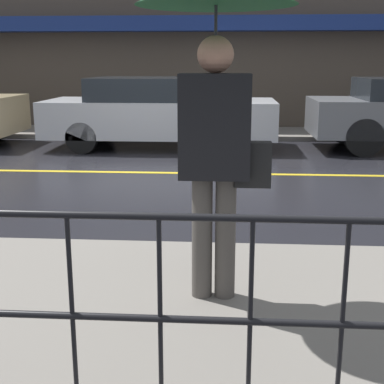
{
  "coord_description": "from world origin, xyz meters",
  "views": [
    {
      "loc": [
        1.39,
        -8.24,
        1.72
      ],
      "look_at": [
        1.03,
        -3.09,
        0.45
      ],
      "focal_mm": 50.0,
      "sensor_mm": 36.0,
      "label": 1
    }
  ],
  "objects": [
    {
      "name": "ground_plane",
      "position": [
        0.0,
        0.0,
        0.0
      ],
      "size": [
        80.0,
        80.0,
        0.0
      ],
      "primitive_type": "plane",
      "color": "black"
    },
    {
      "name": "building_storefront",
      "position": [
        0.0,
        5.55,
        2.8
      ],
      "size": [
        28.0,
        0.85,
        5.62
      ],
      "color": "#4C4238",
      "rests_on": "ground_plane"
    },
    {
      "name": "pedestrian",
      "position": [
        1.3,
        -4.73,
        1.79
      ],
      "size": [
        1.02,
        1.02,
        2.19
      ],
      "rotation": [
        0.0,
        0.0,
        3.14
      ],
      "color": "#4C4742",
      "rests_on": "sidewalk_near"
    },
    {
      "name": "lane_marking",
      "position": [
        0.0,
        0.0,
        0.0
      ],
      "size": [
        25.2,
        0.12,
        0.01
      ],
      "color": "gold",
      "rests_on": "ground_plane"
    },
    {
      "name": "sidewalk_far",
      "position": [
        0.0,
        4.51,
        0.05
      ],
      "size": [
        28.0,
        1.84,
        0.1
      ],
      "color": "slate",
      "rests_on": "ground_plane"
    },
    {
      "name": "car_silver",
      "position": [
        -0.04,
        2.55,
        0.72
      ],
      "size": [
        4.59,
        1.83,
        1.41
      ],
      "color": "#B2B5BA",
      "rests_on": "ground_plane"
    },
    {
      "name": "sidewalk_near",
      "position": [
        0.0,
        -4.88,
        0.05
      ],
      "size": [
        28.0,
        2.58,
        0.1
      ],
      "color": "slate",
      "rests_on": "ground_plane"
    }
  ]
}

